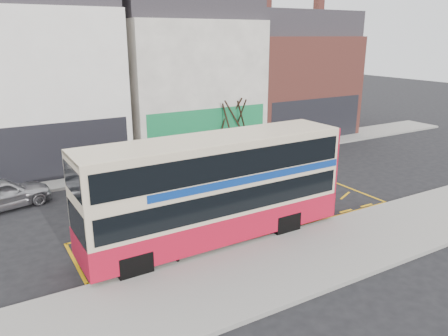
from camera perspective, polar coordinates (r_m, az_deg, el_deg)
ground at (r=17.59m, az=5.40°, el=-8.69°), size 120.00×120.00×0.00m
pavement at (r=15.97m, az=10.33°, el=-11.44°), size 40.00×4.00×0.15m
kerb at (r=17.29m, az=6.14°, el=-8.92°), size 40.00×0.15×0.15m
far_pavement at (r=26.65m, az=-8.53°, el=0.39°), size 50.00×3.00×0.15m
road_markings at (r=18.78m, az=2.53°, el=-6.88°), size 14.00×3.40×0.01m
terrace_left at (r=28.11m, az=-22.86°, el=11.05°), size 8.00×8.01×11.80m
terrace_green_shop at (r=30.71m, az=-5.67°, el=12.19°), size 9.00×8.01×11.30m
terrace_right at (r=35.49m, az=7.92°, el=11.95°), size 9.00×8.01×10.30m
double_decker_bus at (r=16.28m, az=-1.05°, el=-2.61°), size 10.24×2.52×4.07m
bus_stop_post at (r=14.74m, az=-6.06°, el=-6.45°), size 0.66×0.12×2.65m
car_silver at (r=22.16m, az=-27.10°, el=-3.05°), size 4.50×2.62×1.44m
car_grey at (r=24.38m, az=-4.23°, el=0.63°), size 4.57×1.60×1.50m
car_white at (r=28.17m, az=6.75°, el=2.66°), size 4.83×2.21×1.37m
street_tree_right at (r=27.85m, az=1.25°, el=8.02°), size 2.22×2.22×4.78m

